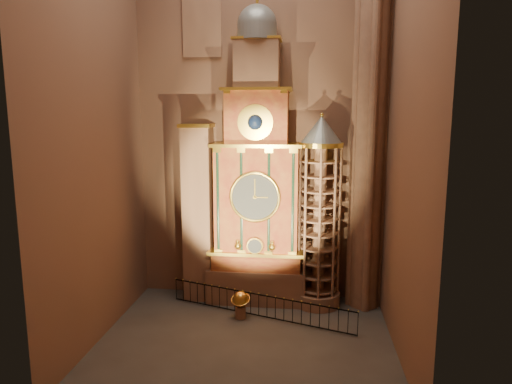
# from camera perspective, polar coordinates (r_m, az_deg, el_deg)

# --- Properties ---
(floor) EXTENTS (14.00, 14.00, 0.00)m
(floor) POSITION_cam_1_polar(r_m,az_deg,el_deg) (22.96, -1.34, -18.14)
(floor) COLOR #383330
(floor) RESTS_ON ground
(wall_back) EXTENTS (22.00, 0.00, 22.00)m
(wall_back) POSITION_cam_1_polar(r_m,az_deg,el_deg) (26.28, 0.39, 10.29)
(wall_back) COLOR brown
(wall_back) RESTS_ON floor
(wall_left) EXTENTS (0.00, 22.00, 22.00)m
(wall_left) POSITION_cam_1_polar(r_m,az_deg,el_deg) (22.40, -19.77, 9.85)
(wall_left) COLOR brown
(wall_left) RESTS_ON floor
(wall_right) EXTENTS (0.00, 22.00, 22.00)m
(wall_right) POSITION_cam_1_polar(r_m,az_deg,el_deg) (20.55, 18.56, 9.99)
(wall_right) COLOR brown
(wall_right) RESTS_ON floor
(astronomical_clock) EXTENTS (5.60, 2.41, 16.70)m
(astronomical_clock) POSITION_cam_1_polar(r_m,az_deg,el_deg) (25.56, 0.13, 0.58)
(astronomical_clock) COLOR #8C634C
(astronomical_clock) RESTS_ON floor
(portrait_tower) EXTENTS (1.80, 1.60, 10.20)m
(portrait_tower) POSITION_cam_1_polar(r_m,az_deg,el_deg) (26.45, -7.22, -2.56)
(portrait_tower) COLOR #8C634C
(portrait_tower) RESTS_ON floor
(stair_turret) EXTENTS (2.50, 2.50, 10.80)m
(stair_turret) POSITION_cam_1_polar(r_m,az_deg,el_deg) (25.42, 7.93, -2.80)
(stair_turret) COLOR #8C634C
(stair_turret) RESTS_ON floor
(gothic_pier) EXTENTS (2.04, 2.04, 22.00)m
(gothic_pier) POSITION_cam_1_polar(r_m,az_deg,el_deg) (25.34, 14.20, 10.03)
(gothic_pier) COLOR #8C634C
(gothic_pier) RESTS_ON floor
(stained_glass_window) EXTENTS (2.20, 0.14, 5.20)m
(stained_glass_window) POSITION_cam_1_polar(r_m,az_deg,el_deg) (27.36, -6.82, 21.81)
(stained_glass_window) COLOR navy
(stained_glass_window) RESTS_ON wall_back
(celestial_globe) EXTENTS (1.20, 1.15, 1.48)m
(celestial_globe) POSITION_cam_1_polar(r_m,az_deg,el_deg) (24.86, -1.95, -13.61)
(celestial_globe) COLOR #8C634C
(celestial_globe) RESTS_ON floor
(iron_railing) EXTENTS (10.05, 3.44, 1.25)m
(iron_railing) POSITION_cam_1_polar(r_m,az_deg,el_deg) (25.02, 0.34, -13.98)
(iron_railing) COLOR black
(iron_railing) RESTS_ON floor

